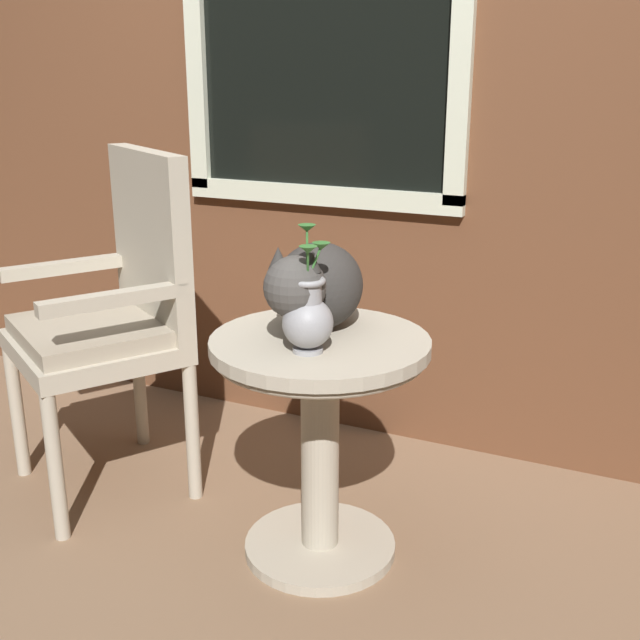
# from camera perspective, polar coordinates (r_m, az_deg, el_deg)

# --- Properties ---
(ground_plane) EXTENTS (6.00, 6.00, 0.00)m
(ground_plane) POSITION_cam_1_polar(r_m,az_deg,el_deg) (2.38, -5.04, -15.83)
(ground_plane) COLOR #7F6047
(back_wall) EXTENTS (4.00, 0.07, 2.60)m
(back_wall) POSITION_cam_1_polar(r_m,az_deg,el_deg) (2.76, 3.48, 17.47)
(back_wall) COLOR brown
(back_wall) RESTS_ON ground_plane
(wicker_side_table) EXTENTS (0.58, 0.58, 0.64)m
(wicker_side_table) POSITION_cam_1_polar(r_m,az_deg,el_deg) (2.12, 0.00, -6.30)
(wicker_side_table) COLOR #B2A893
(wicker_side_table) RESTS_ON ground_plane
(wicker_chair) EXTENTS (0.67, 0.66, 1.08)m
(wicker_chair) POSITION_cam_1_polar(r_m,az_deg,el_deg) (2.54, -14.65, 0.89)
(wicker_chair) COLOR #B2A893
(wicker_chair) RESTS_ON ground_plane
(cat) EXTENTS (0.26, 0.56, 0.26)m
(cat) POSITION_cam_1_polar(r_m,az_deg,el_deg) (2.07, -0.37, 2.50)
(cat) COLOR #33302D
(cat) RESTS_ON wicker_side_table
(pewter_vase_with_ivy) EXTENTS (0.13, 0.13, 0.31)m
(pewter_vase_with_ivy) POSITION_cam_1_polar(r_m,az_deg,el_deg) (1.92, -0.89, 0.36)
(pewter_vase_with_ivy) COLOR #99999E
(pewter_vase_with_ivy) RESTS_ON wicker_side_table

